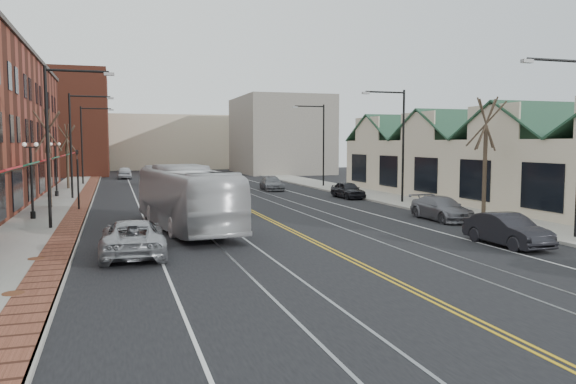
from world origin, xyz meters
TOP-DOWN VIEW (x-y plane):
  - ground at (0.00, 0.00)m, footprint 160.00×160.00m
  - sidewalk_left at (-12.00, 20.00)m, footprint 4.00×120.00m
  - sidewalk_right at (12.00, 20.00)m, footprint 4.00×120.00m
  - building_right at (18.00, 20.00)m, footprint 8.00×36.00m
  - backdrop_left at (-16.00, 70.00)m, footprint 14.00×18.00m
  - backdrop_mid at (0.00, 85.00)m, footprint 22.00×14.00m
  - backdrop_right at (15.00, 65.00)m, footprint 12.00×16.00m
  - streetlight_l_1 at (-11.05, 16.00)m, footprint 3.33×0.25m
  - streetlight_l_2 at (-11.05, 32.00)m, footprint 3.33×0.25m
  - streetlight_l_3 at (-11.05, 48.00)m, footprint 3.33×0.25m
  - streetlight_r_0 at (11.05, 6.00)m, footprint 3.33×0.25m
  - streetlight_r_1 at (11.05, 22.00)m, footprint 3.33×0.25m
  - streetlight_r_2 at (11.05, 38.00)m, footprint 3.33×0.25m
  - lamppost_l_2 at (-12.80, 20.00)m, footprint 0.84×0.28m
  - lamppost_l_3 at (-12.80, 34.00)m, footprint 0.84×0.28m
  - tree_left_near at (-12.50, 26.00)m, footprint 1.78×1.37m
  - tree_left_far at (-12.50, 42.00)m, footprint 1.66×1.28m
  - tree_right_mid at (12.50, 14.00)m, footprint 1.90×1.46m
  - manhole_mid at (-11.20, 3.00)m, footprint 0.60×0.60m
  - manhole_far at (-11.20, 8.00)m, footprint 0.60×0.60m
  - traffic_signal at (-10.60, 24.00)m, footprint 0.18×0.15m
  - transit_bus at (-4.95, 14.33)m, footprint 4.14×11.85m
  - parked_suv at (-7.76, 8.24)m, footprint 2.52×5.21m
  - parked_car_b at (7.50, 5.64)m, footprint 1.59×4.27m
  - parked_car_c at (9.30, 13.47)m, footprint 1.90×4.67m
  - parked_car_d at (9.30, 26.78)m, footprint 1.74×3.98m
  - distant_car_left at (-4.14, 45.43)m, footprint 1.86×4.22m
  - distant_car_right at (5.57, 35.86)m, footprint 2.15×4.54m
  - distant_car_far at (-7.14, 57.49)m, footprint 1.79×4.41m

SIDE VIEW (x-z plane):
  - ground at x=0.00m, z-range 0.00..0.00m
  - sidewalk_left at x=-12.00m, z-range 0.00..0.15m
  - sidewalk_right at x=12.00m, z-range 0.00..0.15m
  - manhole_mid at x=-11.20m, z-range 0.15..0.17m
  - manhole_far at x=-11.20m, z-range 0.15..0.17m
  - distant_car_right at x=5.57m, z-range 0.00..1.28m
  - parked_car_d at x=9.30m, z-range 0.00..1.33m
  - distant_car_left at x=-4.14m, z-range 0.00..1.35m
  - parked_car_c at x=9.30m, z-range 0.00..1.35m
  - parked_car_b at x=7.50m, z-range 0.00..1.39m
  - parked_suv at x=-7.76m, z-range 0.00..1.43m
  - distant_car_far at x=-7.14m, z-range 0.00..1.50m
  - transit_bus at x=-4.95m, z-range 0.00..3.23m
  - lamppost_l_2 at x=-12.80m, z-range 0.07..4.34m
  - lamppost_l_3 at x=-12.80m, z-range 0.07..4.34m
  - building_right at x=18.00m, z-range 0.00..4.60m
  - traffic_signal at x=-10.60m, z-range 0.45..4.25m
  - tree_left_far at x=-12.50m, z-range 0.26..6.29m
  - tree_left_near at x=-12.50m, z-range 0.27..6.75m
  - tree_right_mid at x=12.50m, z-range 0.28..7.22m
  - backdrop_mid at x=0.00m, z-range 0.00..9.00m
  - streetlight_l_1 at x=-11.05m, z-range 1.03..9.03m
  - streetlight_l_2 at x=-11.05m, z-range 1.03..9.03m
  - streetlight_l_3 at x=-11.05m, z-range 1.03..9.03m
  - streetlight_r_0 at x=11.05m, z-range 1.03..9.03m
  - streetlight_r_1 at x=11.05m, z-range 1.03..9.03m
  - streetlight_r_2 at x=11.05m, z-range 1.03..9.03m
  - backdrop_right at x=15.00m, z-range 0.00..11.00m
  - backdrop_left at x=-16.00m, z-range 0.00..14.00m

